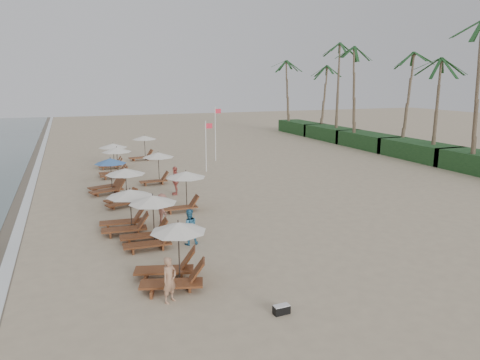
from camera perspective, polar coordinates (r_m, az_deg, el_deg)
name	(u,v)px	position (r m, az deg, el deg)	size (l,w,h in m)	color
ground	(272,238)	(21.02, 4.19, -7.45)	(160.00, 160.00, 0.00)	tan
wet_sand_band	(0,209)	(28.97, -28.40, -3.32)	(3.20, 140.00, 0.01)	#6B5E4C
foam_line	(25,207)	(28.82, -25.84, -3.11)	(0.50, 140.00, 0.02)	white
shrub_hedge	(419,151)	(44.92, 21.95, 3.52)	(3.20, 53.00, 1.60)	#193D1C
palm_row	(420,50)	(45.14, 22.03, 15.18)	(7.00, 52.00, 12.30)	brown
lounger_station_0	(170,258)	(16.38, -8.91, -9.92)	(2.70, 2.64, 2.29)	brown
lounger_station_1	(148,223)	(20.18, -11.77, -5.43)	(2.62, 2.14, 2.28)	brown
lounger_station_2	(125,211)	(22.39, -14.52, -3.91)	(2.73, 2.27, 2.06)	brown
lounger_station_3	(123,186)	(26.96, -14.80, -0.72)	(2.57, 2.32, 2.20)	brown
lounger_station_4	(107,178)	(30.34, -16.71, 0.28)	(2.65, 2.58, 2.27)	brown
lounger_station_5	(114,163)	(35.05, -15.82, 2.16)	(2.55, 2.22, 2.28)	brown
lounger_station_6	(111,155)	(38.91, -16.19, 3.14)	(2.57, 2.37, 2.07)	brown
inland_station_0	(183,187)	(25.13, -7.27, -0.87)	(2.66, 2.24, 2.22)	brown
inland_station_1	(156,165)	(32.06, -10.70, 1.96)	(2.65, 2.24, 2.22)	brown
inland_station_2	(142,146)	(42.17, -12.41, 4.32)	(2.80, 2.24, 2.22)	brown
beachgoer_near	(170,280)	(15.18, -9.03, -12.53)	(0.57, 0.38, 1.58)	#A37658
beachgoer_mid_a	(189,227)	(20.08, -6.56, -5.98)	(0.80, 0.62, 1.65)	teal
beachgoer_mid_b	(162,209)	(23.17, -9.94, -3.64)	(1.02, 0.58, 1.57)	#8D5547
beachgoer_far_a	(175,181)	(28.86, -8.30, -0.07)	(1.08, 0.45, 1.85)	#B9554A
duffel_bag	(281,309)	(14.66, 5.34, -16.19)	(0.54, 0.29, 0.29)	black
flag_pole_near	(206,144)	(35.72, -4.34, 4.67)	(0.59, 0.08, 4.09)	silver
flag_pole_far	(216,131)	(40.51, -3.14, 6.25)	(0.60, 0.08, 4.93)	silver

